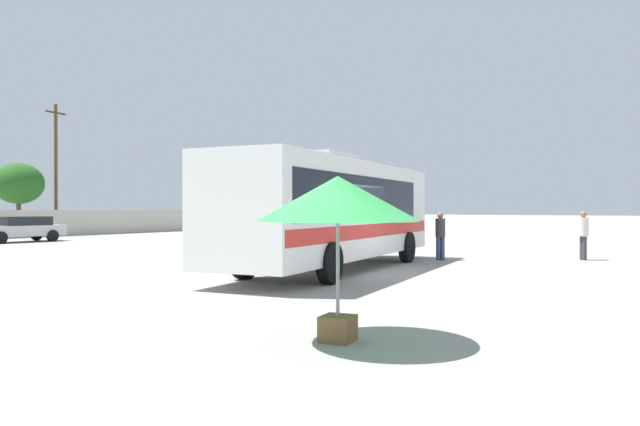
{
  "coord_description": "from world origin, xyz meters",
  "views": [
    {
      "loc": [
        -14.88,
        -8.13,
        1.86
      ],
      "look_at": [
        0.69,
        2.18,
        1.71
      ],
      "focal_mm": 33.34,
      "sensor_mm": 36.0,
      "label": 1
    }
  ],
  "objects_px": {
    "coach_bus_white_red": "(333,209)",
    "roadside_tree_midright": "(19,184)",
    "passenger_waiting_on_apron": "(583,232)",
    "vendor_umbrella_near_gate_green": "(338,201)",
    "parked_car_third_silver": "(21,228)",
    "utility_pole_far": "(56,167)",
    "attendant_by_bus_door": "(440,233)"
  },
  "relations": [
    {
      "from": "vendor_umbrella_near_gate_green",
      "to": "parked_car_third_silver",
      "type": "height_order",
      "value": "vendor_umbrella_near_gate_green"
    },
    {
      "from": "parked_car_third_silver",
      "to": "utility_pole_far",
      "type": "bearing_deg",
      "value": 47.96
    },
    {
      "from": "coach_bus_white_red",
      "to": "vendor_umbrella_near_gate_green",
      "type": "bearing_deg",
      "value": -147.25
    },
    {
      "from": "coach_bus_white_red",
      "to": "roadside_tree_midright",
      "type": "height_order",
      "value": "roadside_tree_midright"
    },
    {
      "from": "passenger_waiting_on_apron",
      "to": "vendor_umbrella_near_gate_green",
      "type": "bearing_deg",
      "value": 178.25
    },
    {
      "from": "utility_pole_far",
      "to": "coach_bus_white_red",
      "type": "bearing_deg",
      "value": -108.85
    },
    {
      "from": "utility_pole_far",
      "to": "roadside_tree_midright",
      "type": "bearing_deg",
      "value": 138.2
    },
    {
      "from": "coach_bus_white_red",
      "to": "attendant_by_bus_door",
      "type": "relative_size",
      "value": 6.64
    },
    {
      "from": "utility_pole_far",
      "to": "attendant_by_bus_door",
      "type": "bearing_deg",
      "value": -99.32
    },
    {
      "from": "coach_bus_white_red",
      "to": "parked_car_third_silver",
      "type": "xyz_separation_m",
      "value": [
        3.15,
        22.3,
        -1.08
      ]
    },
    {
      "from": "passenger_waiting_on_apron",
      "to": "utility_pole_far",
      "type": "distance_m",
      "value": 36.13
    },
    {
      "from": "vendor_umbrella_near_gate_green",
      "to": "roadside_tree_midright",
      "type": "height_order",
      "value": "roadside_tree_midright"
    },
    {
      "from": "coach_bus_white_red",
      "to": "utility_pole_far",
      "type": "relative_size",
      "value": 1.22
    },
    {
      "from": "attendant_by_bus_door",
      "to": "roadside_tree_midright",
      "type": "relative_size",
      "value": 0.34
    },
    {
      "from": "passenger_waiting_on_apron",
      "to": "vendor_umbrella_near_gate_green",
      "type": "relative_size",
      "value": 0.76
    },
    {
      "from": "parked_car_third_silver",
      "to": "roadside_tree_midright",
      "type": "xyz_separation_m",
      "value": [
        5.34,
        9.61,
        2.87
      ]
    },
    {
      "from": "attendant_by_bus_door",
      "to": "utility_pole_far",
      "type": "height_order",
      "value": "utility_pole_far"
    },
    {
      "from": "vendor_umbrella_near_gate_green",
      "to": "roadside_tree_midright",
      "type": "distance_m",
      "value": 40.52
    },
    {
      "from": "passenger_waiting_on_apron",
      "to": "parked_car_third_silver",
      "type": "bearing_deg",
      "value": 99.89
    },
    {
      "from": "parked_car_third_silver",
      "to": "utility_pole_far",
      "type": "relative_size",
      "value": 0.49
    },
    {
      "from": "utility_pole_far",
      "to": "roadside_tree_midright",
      "type": "xyz_separation_m",
      "value": [
        -1.84,
        1.65,
        -1.26
      ]
    },
    {
      "from": "roadside_tree_midright",
      "to": "parked_car_third_silver",
      "type": "bearing_deg",
      "value": -119.04
    },
    {
      "from": "attendant_by_bus_door",
      "to": "coach_bus_white_red",
      "type": "bearing_deg",
      "value": 165.63
    },
    {
      "from": "utility_pole_far",
      "to": "roadside_tree_midright",
      "type": "distance_m",
      "value": 2.78
    },
    {
      "from": "parked_car_third_silver",
      "to": "roadside_tree_midright",
      "type": "height_order",
      "value": "roadside_tree_midright"
    },
    {
      "from": "attendant_by_bus_door",
      "to": "utility_pole_far",
      "type": "relative_size",
      "value": 0.18
    },
    {
      "from": "coach_bus_white_red",
      "to": "roadside_tree_midright",
      "type": "bearing_deg",
      "value": 75.11
    },
    {
      "from": "attendant_by_bus_door",
      "to": "vendor_umbrella_near_gate_green",
      "type": "bearing_deg",
      "value": -163.88
    },
    {
      "from": "coach_bus_white_red",
      "to": "passenger_waiting_on_apron",
      "type": "xyz_separation_m",
      "value": [
        8.02,
        -5.58,
        -0.84
      ]
    },
    {
      "from": "passenger_waiting_on_apron",
      "to": "parked_car_third_silver",
      "type": "height_order",
      "value": "passenger_waiting_on_apron"
    },
    {
      "from": "passenger_waiting_on_apron",
      "to": "parked_car_third_silver",
      "type": "xyz_separation_m",
      "value": [
        -4.86,
        27.89,
        -0.24
      ]
    },
    {
      "from": "utility_pole_far",
      "to": "passenger_waiting_on_apron",
      "type": "bearing_deg",
      "value": -93.7
    }
  ]
}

